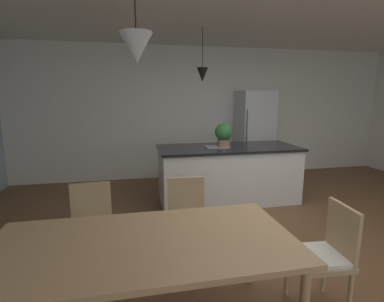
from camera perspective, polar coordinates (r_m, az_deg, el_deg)
The scene contains 11 objects.
ground_plane at distance 3.66m, azimuth 17.64°, elevation -17.82°, with size 10.00×8.40×0.04m, color brown.
wall_back_kitchen at distance 6.27m, azimuth 3.59°, elevation 7.50°, with size 10.00×0.12×2.70m, color white.
dining_table at distance 2.10m, azimuth -9.28°, elevation -18.48°, with size 2.06×1.01×0.73m.
chair_kitchen_end at distance 2.64m, azimuth 24.69°, elevation -17.86°, with size 0.43×0.43×0.87m.
chair_far_right at distance 3.02m, azimuth -0.85°, elevation -13.11°, with size 0.43×0.43×0.87m.
chair_far_left at distance 3.01m, azimuth -19.16°, elevation -13.88°, with size 0.43×0.43×0.87m.
kitchen_island at distance 4.78m, azimuth 7.06°, elevation -4.34°, with size 2.25×0.95×0.91m.
refrigerator at distance 6.22m, azimuth 12.12°, elevation 3.14°, with size 0.69×0.67×1.81m.
pendant_over_table at distance 1.91m, azimuth -10.89°, elevation 19.35°, with size 0.20×0.20×0.81m.
pendant_over_island_main at distance 4.51m, azimuth 2.06°, elevation 14.80°, with size 0.17×0.17×0.79m.
potted_plant_on_island at distance 4.63m, azimuth 6.24°, elevation 3.33°, with size 0.28×0.28×0.38m.
Camera 1 is at (-1.66, -2.77, 1.69)m, focal length 27.10 mm.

